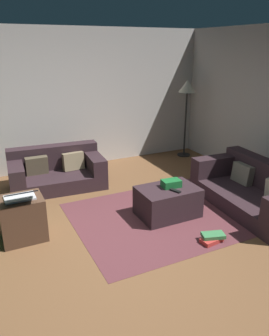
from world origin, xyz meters
TOP-DOWN VIEW (x-y plane):
  - ground_plane at (0.00, 0.00)m, footprint 6.40×6.40m
  - rear_partition at (0.00, 3.14)m, footprint 6.40×0.12m
  - couch_left at (-0.21, 2.23)m, footprint 1.59×0.97m
  - couch_right at (2.24, 0.15)m, footprint 1.05×1.93m
  - ottoman at (0.93, 0.47)m, footprint 0.82×0.57m
  - gift_box at (0.99, 0.50)m, footprint 0.27×0.19m
  - tv_remote at (0.95, 0.33)m, footprint 0.10×0.17m
  - side_table at (-0.99, 0.74)m, footprint 0.52×0.44m
  - laptop at (-0.99, 0.68)m, footprint 0.35×0.41m
  - book_stack at (1.06, -0.36)m, footprint 0.33×0.23m
  - corner_lamp at (2.69, 2.68)m, footprint 0.36×0.36m
  - area_rug at (0.93, 0.47)m, footprint 2.60×2.00m

SIDE VIEW (x-z plane):
  - ground_plane at x=0.00m, z-range 0.00..0.00m
  - area_rug at x=0.93m, z-range 0.00..0.01m
  - book_stack at x=1.06m, z-range 0.00..0.10m
  - ottoman at x=0.93m, z-range 0.00..0.42m
  - couch_right at x=2.24m, z-range -0.07..0.58m
  - couch_left at x=-0.21m, z-range -0.07..0.58m
  - side_table at x=-0.99m, z-range 0.00..0.54m
  - tv_remote at x=0.95m, z-range 0.42..0.44m
  - gift_box at x=0.99m, z-range 0.42..0.52m
  - laptop at x=-0.99m, z-range 0.51..0.70m
  - rear_partition at x=0.00m, z-range 0.00..2.60m
  - corner_lamp at x=2.69m, z-range 0.56..2.17m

